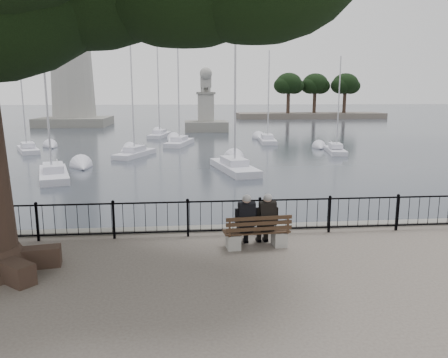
{
  "coord_description": "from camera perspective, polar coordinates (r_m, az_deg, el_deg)",
  "views": [
    {
      "loc": [
        -1.09,
        -9.09,
        3.87
      ],
      "look_at": [
        0.0,
        2.5,
        1.6
      ],
      "focal_mm": 35.0,
      "sensor_mm": 36.0,
      "label": 1
    }
  ],
  "objects": [
    {
      "name": "sailboat_c",
      "position": [
        28.15,
        1.34,
        1.77
      ],
      "size": [
        2.78,
        6.23,
        12.46
      ],
      "color": "silver",
      "rests_on": "ground"
    },
    {
      "name": "sailboat_g",
      "position": [
        45.18,
        5.65,
        5.14
      ],
      "size": [
        1.96,
        5.49,
        9.31
      ],
      "color": "silver",
      "rests_on": "ground"
    },
    {
      "name": "lighthouse",
      "position": [
        73.59,
        -19.51,
        17.15
      ],
      "size": [
        10.49,
        10.49,
        31.94
      ],
      "color": "slate",
      "rests_on": "ground"
    },
    {
      "name": "person_left",
      "position": [
        11.19,
        2.8,
        -5.7
      ],
      "size": [
        0.43,
        0.72,
        1.42
      ],
      "color": "black",
      "rests_on": "ground"
    },
    {
      "name": "sailboat_h",
      "position": [
        51.35,
        -8.39,
        5.89
      ],
      "size": [
        2.63,
        5.78,
        13.36
      ],
      "color": "silver",
      "rests_on": "ground"
    },
    {
      "name": "sailboat_f",
      "position": [
        42.93,
        -5.83,
        4.92
      ],
      "size": [
        3.01,
        5.98,
        12.42
      ],
      "color": "silver",
      "rests_on": "ground"
    },
    {
      "name": "bench",
      "position": [
        11.27,
        4.31,
        -7.41
      ],
      "size": [
        1.73,
        0.65,
        0.89
      ],
      "color": "gray",
      "rests_on": "ground"
    },
    {
      "name": "harbor",
      "position": [
        12.9,
        -0.21,
        -8.76
      ],
      "size": [
        260.0,
        260.0,
        1.2
      ],
      "color": "slate",
      "rests_on": "ground"
    },
    {
      "name": "lion_monument",
      "position": [
        59.18,
        -2.39,
        8.31
      ],
      "size": [
        5.63,
        5.63,
        8.4
      ],
      "color": "slate",
      "rests_on": "ground"
    },
    {
      "name": "sailboat_d",
      "position": [
        38.19,
        14.34,
        3.76
      ],
      "size": [
        2.07,
        4.77,
        8.06
      ],
      "color": "silver",
      "rests_on": "ground"
    },
    {
      "name": "person_right",
      "position": [
        11.32,
        5.49,
        -5.54
      ],
      "size": [
        0.43,
        0.72,
        1.42
      ],
      "color": "black",
      "rests_on": "ground"
    },
    {
      "name": "far_shore",
      "position": [
        92.47,
        11.57,
        10.26
      ],
      "size": [
        30.0,
        8.6,
        9.18
      ],
      "color": "brown",
      "rests_on": "ground"
    },
    {
      "name": "railing",
      "position": [
        12.11,
        0.0,
        -4.84
      ],
      "size": [
        22.06,
        0.06,
        1.0
      ],
      "color": "black",
      "rests_on": "ground"
    },
    {
      "name": "sailboat_b",
      "position": [
        35.57,
        -11.57,
        3.49
      ],
      "size": [
        3.16,
        5.17,
        11.48
      ],
      "color": "silver",
      "rests_on": "ground"
    },
    {
      "name": "sailboat_a",
      "position": [
        27.65,
        -21.37,
        0.76
      ],
      "size": [
        3.08,
        5.72,
        10.31
      ],
      "color": "silver",
      "rests_on": "ground"
    },
    {
      "name": "sailboat_e",
      "position": [
        41.11,
        -24.24,
        3.72
      ],
      "size": [
        3.25,
        4.99,
        11.02
      ],
      "color": "silver",
      "rests_on": "ground"
    }
  ]
}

